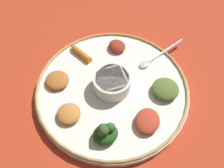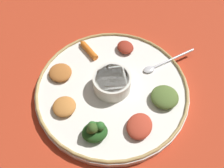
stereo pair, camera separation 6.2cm
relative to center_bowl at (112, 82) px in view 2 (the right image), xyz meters
name	(u,v)px [view 2 (the right image)]	position (x,y,z in m)	size (l,w,h in m)	color
ground_plane	(112,91)	(0.00, 0.00, -0.04)	(2.40, 2.40, 0.00)	#B7381E
platter	(112,89)	(0.00, 0.00, -0.03)	(0.42, 0.42, 0.02)	white
platter_rim	(112,86)	(0.00, 0.00, -0.02)	(0.41, 0.41, 0.01)	tan
center_bowl	(112,82)	(0.00, 0.00, 0.00)	(0.10, 0.10, 0.04)	silver
spoon	(162,64)	(0.11, -0.12, -0.02)	(0.13, 0.14, 0.01)	silver
greens_pile	(95,131)	(-0.14, 0.01, 0.00)	(0.07, 0.08, 0.05)	#23511E
carrot_near_spoon	(88,49)	(0.11, 0.10, -0.02)	(0.07, 0.08, 0.02)	orange
mound_collards	(165,97)	(-0.01, -0.14, -0.01)	(0.07, 0.07, 0.03)	#567033
mound_berbere_red	(139,126)	(-0.10, -0.09, -0.01)	(0.07, 0.06, 0.02)	#B73D28
mound_chickpea	(60,72)	(0.01, 0.15, -0.01)	(0.07, 0.06, 0.02)	#B2662D
mound_beet	(125,47)	(0.14, -0.01, -0.01)	(0.05, 0.05, 0.02)	maroon
mound_squash	(64,106)	(-0.09, 0.10, -0.01)	(0.06, 0.06, 0.02)	#C67A38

